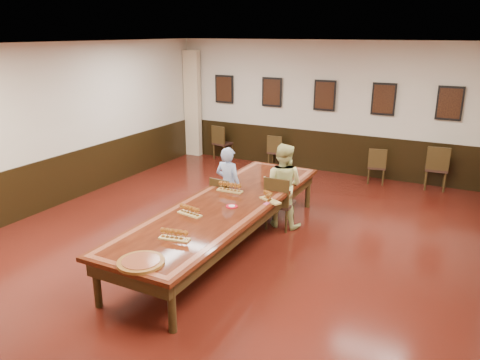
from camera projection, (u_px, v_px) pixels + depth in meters
The scene contains 23 objects.
floor at pixel (226, 246), 7.74m from camera, with size 8.00×10.00×0.02m, color black.
ceiling at pixel (224, 44), 6.76m from camera, with size 8.00×10.00×0.02m, color white.
wall_back at pixel (325, 107), 11.48m from camera, with size 8.00×0.02×3.20m, color beige.
wall_left at pixel (44, 128), 9.02m from camera, with size 0.02×10.00×3.20m, color beige.
chair_man at pixel (226, 200), 8.55m from camera, with size 0.41×0.45×0.89m, color black, non-canonical shape.
chair_woman at pixel (280, 202), 8.33m from camera, with size 0.46×0.50×0.98m, color black, non-canonical shape.
spare_chair_a at pixel (223, 142), 12.89m from camera, with size 0.44×0.48×0.94m, color black, non-canonical shape.
spare_chair_b at pixel (277, 151), 12.14m from camera, with size 0.40×0.43×0.85m, color black, non-canonical shape.
spare_chair_c at pixel (377, 165), 10.82m from camera, with size 0.40×0.43×0.85m, color black, non-canonical shape.
spare_chair_d at pixel (437, 167), 10.40m from camera, with size 0.47×0.51×1.00m, color black, non-canonical shape.
person_man at pixel (228, 185), 8.54m from camera, with size 0.52×0.34×1.41m, color #496DB6.
person_woman at pixel (282, 185), 8.33m from camera, with size 0.76×0.59×1.53m, color #D1D384.
pink_phone at pixel (267, 203), 7.48m from camera, with size 0.06×0.13×0.01m, color #D14579.
curtain at pixel (193, 104), 13.02m from camera, with size 0.45×0.18×2.90m, color tan.
wainscoting at pixel (226, 218), 7.59m from camera, with size 8.00×10.00×1.00m.
conference_table at pixel (226, 211), 7.55m from camera, with size 1.40×5.00×0.76m.
posters at pixel (325, 95), 11.33m from camera, with size 6.14×0.04×0.74m.
flight_a at pixel (230, 187), 8.03m from camera, with size 0.45×0.15×0.17m.
flight_b at pixel (269, 197), 7.58m from camera, with size 0.43×0.30×0.16m.
flight_c at pixel (190, 211), 7.01m from camera, with size 0.42×0.19×0.15m.
flight_d at pixel (174, 235), 6.17m from camera, with size 0.43×0.20×0.16m.
red_plate_grp at pixel (232, 206), 7.34m from camera, with size 0.18×0.18×0.02m.
carved_platter at pixel (141, 262), 5.55m from camera, with size 0.71×0.71×0.05m.
Camera 1 is at (3.47, -6.13, 3.39)m, focal length 35.00 mm.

